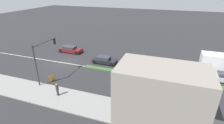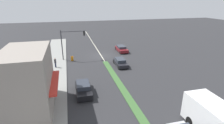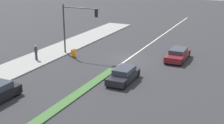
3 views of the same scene
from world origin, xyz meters
The scene contains 6 objects.
lane_marking_center centered at (0.00, 0.00, 0.00)m, with size 0.16×60.00×0.01m, color beige.
traffic_signal_main centered at (6.12, 1.12, 3.90)m, with size 4.59×0.34×5.60m.
pedestrian centered at (8.75, 4.91, 0.98)m, with size 0.34×0.34×1.63m.
warning_aframe_sign centered at (5.90, 1.89, 0.43)m, with size 0.45×0.53×0.84m.
sedan_maroon centered at (-5.00, -1.92, 0.61)m, with size 1.88×4.52×1.24m.
sedan_dark centered at (-2.20, 6.55, 0.60)m, with size 1.74×4.05×1.25m.
Camera 3 is at (-12.38, 30.54, 10.16)m, focal length 50.00 mm.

